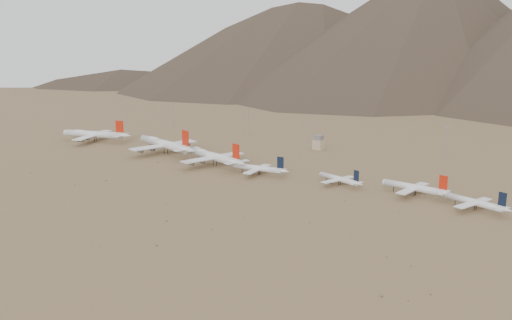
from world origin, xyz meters
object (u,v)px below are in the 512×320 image
Objects in this scene: widebody_centre at (165,144)px; widebody_east at (214,156)px; narrowbody_a at (260,168)px; narrowbody_b at (340,179)px; control_tower at (319,143)px; widebody_west at (94,134)px.

widebody_centre is 1.13× the size of widebody_east.
widebody_centre reaches higher than narrowbody_a.
widebody_east reaches higher than narrowbody_a.
narrowbody_b is (56.44, 10.55, -0.66)m from narrowbody_a.
widebody_east is 1.82× the size of narrowbody_b.
widebody_west is at bearing -151.87° from control_tower.
widebody_east is (146.29, -3.83, 0.00)m from widebody_west.
widebody_west reaches higher than narrowbody_a.
widebody_east is 43.30m from narrowbody_a.
widebody_centre is (87.00, 3.49, 0.89)m from widebody_west.
widebody_east reaches higher than widebody_west.
widebody_centre is 158.99m from narrowbody_b.
narrowbody_a is (102.50, -9.04, -3.13)m from widebody_centre.
widebody_west is 0.85× the size of widebody_centre.
widebody_centre is at bearing -165.58° from narrowbody_b.
narrowbody_b is 113.45m from control_tower.
control_tower is (-70.80, 88.63, 1.32)m from narrowbody_b.
narrowbody_a is at bearing -155.54° from narrowbody_b.
widebody_west reaches higher than control_tower.
widebody_east is at bearing 167.83° from narrowbody_a.
widebody_east reaches higher than narrowbody_b.
widebody_east is 101.66m from control_tower.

